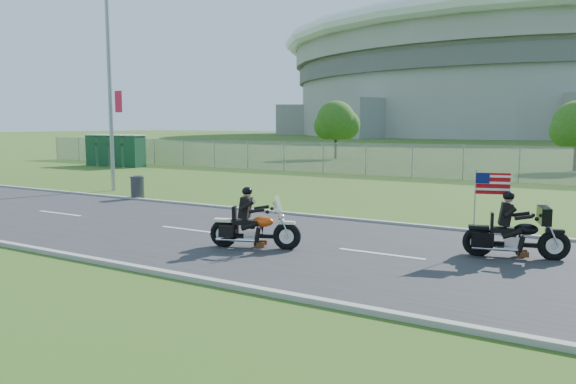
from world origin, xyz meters
The scene contains 15 objects.
ground centered at (0.00, 0.00, 0.00)m, with size 420.00×420.00×0.00m, color #344A17.
road centered at (0.00, 0.00, 0.02)m, with size 120.00×8.00×0.04m, color #28282B.
curb_north centered at (0.00, 4.05, 0.05)m, with size 120.00×0.18×0.12m, color #9E9B93.
curb_south centered at (0.00, -4.05, 0.05)m, with size 120.00×0.18×0.12m, color #9E9B93.
fence centered at (-5.00, 20.00, 1.00)m, with size 60.00×0.03×2.00m, color gray.
stadium centered at (-20.00, 170.00, 15.58)m, with size 140.40×140.40×29.20m.
streetlight centered at (-11.98, 6.22, 5.64)m, with size 0.90×2.46×10.00m.
porta_toilet_a centered at (-22.00, 17.00, 1.15)m, with size 1.10×1.10×2.30m, color #143F24.
porta_toilet_b centered at (-23.40, 17.00, 1.15)m, with size 1.10×1.10×2.30m, color #143F24.
porta_toilet_c centered at (-24.80, 17.00, 1.15)m, with size 1.10×1.10×2.30m, color #143F24.
porta_toilet_d centered at (-26.20, 17.00, 1.15)m, with size 1.10×1.10×2.30m, color #143F24.
tree_fence_mid centered at (-13.95, 34.04, 3.30)m, with size 3.96×3.69×5.30m.
motorcycle_lead centered at (0.96, -1.01, 0.51)m, with size 2.29×1.11×1.60m.
motorcycle_follow centered at (6.83, 1.28, 0.55)m, with size 2.35×1.08×2.00m.
trash_can centered at (-8.63, 4.30, 0.48)m, with size 0.55×0.55×0.96m, color #3C3C41.
Camera 1 is at (8.92, -12.52, 3.15)m, focal length 35.00 mm.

